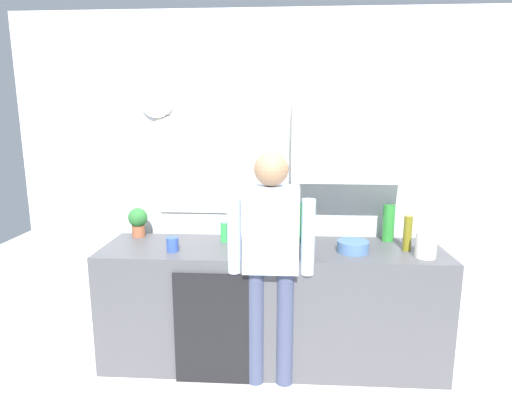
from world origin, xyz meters
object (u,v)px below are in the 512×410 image
(cup_blue_mug, at_px, (173,244))
(storage_canister, at_px, (426,245))
(mixing_bowl, at_px, (353,246))
(cup_terracotta_mug, at_px, (248,234))
(dish_soap, at_px, (224,232))
(coffee_maker, at_px, (265,229))
(bottle_olive_oil, at_px, (408,233))
(potted_plant, at_px, (138,220))
(bottle_green_wine, at_px, (302,222))
(bottle_clear_soda, at_px, (389,223))
(person_at_sink, at_px, (271,252))
(bottle_red_vinegar, at_px, (309,241))

(cup_blue_mug, bearing_deg, storage_canister, -0.84)
(mixing_bowl, bearing_deg, cup_terracotta_mug, 160.64)
(mixing_bowl, height_order, dish_soap, dish_soap)
(mixing_bowl, bearing_deg, coffee_maker, 177.29)
(bottle_olive_oil, distance_m, potted_plant, 2.03)
(bottle_green_wine, bearing_deg, dish_soap, -175.35)
(bottle_clear_soda, height_order, bottle_green_wine, bottle_green_wine)
(bottle_green_wine, distance_m, cup_terracotta_mug, 0.42)
(bottle_clear_soda, xyz_separation_m, bottle_green_wine, (-0.66, -0.06, 0.01))
(coffee_maker, bearing_deg, cup_blue_mug, -172.10)
(bottle_clear_soda, bearing_deg, cup_terracotta_mug, -178.08)
(potted_plant, relative_size, storage_canister, 1.35)
(bottle_clear_soda, relative_size, cup_blue_mug, 2.80)
(bottle_green_wine, height_order, person_at_sink, person_at_sink)
(bottle_clear_soda, bearing_deg, bottle_green_wine, -174.58)
(bottle_clear_soda, relative_size, storage_canister, 1.65)
(bottle_green_wine, bearing_deg, potted_plant, 177.52)
(bottle_clear_soda, height_order, person_at_sink, person_at_sink)
(cup_terracotta_mug, bearing_deg, storage_canister, -16.02)
(mixing_bowl, bearing_deg, storage_canister, -10.43)
(mixing_bowl, distance_m, dish_soap, 0.95)
(bottle_green_wine, distance_m, bottle_olive_oil, 0.76)
(bottle_green_wine, relative_size, storage_canister, 1.76)
(bottle_red_vinegar, distance_m, mixing_bowl, 0.34)
(bottle_clear_soda, relative_size, cup_terracotta_mug, 3.04)
(mixing_bowl, bearing_deg, cup_blue_mug, -177.24)
(mixing_bowl, height_order, potted_plant, potted_plant)
(bottle_red_vinegar, relative_size, potted_plant, 0.96)
(bottle_olive_oil, distance_m, mixing_bowl, 0.40)
(bottle_red_vinegar, xyz_separation_m, dish_soap, (-0.62, 0.31, -0.03))
(bottle_olive_oil, xyz_separation_m, person_at_sink, (-0.96, -0.29, -0.06))
(dish_soap, relative_size, storage_canister, 1.06)
(coffee_maker, height_order, bottle_red_vinegar, coffee_maker)
(bottle_red_vinegar, bearing_deg, person_at_sink, -157.32)
(dish_soap, bearing_deg, cup_blue_mug, -142.85)
(bottle_clear_soda, distance_m, cup_blue_mug, 1.62)
(cup_blue_mug, height_order, mixing_bowl, cup_blue_mug)
(potted_plant, height_order, dish_soap, potted_plant)
(dish_soap, height_order, storage_canister, dish_soap)
(bottle_green_wine, bearing_deg, cup_terracotta_mug, 176.25)
(cup_terracotta_mug, xyz_separation_m, mixing_bowl, (0.75, -0.27, -0.01))
(coffee_maker, height_order, bottle_green_wine, coffee_maker)
(bottle_olive_oil, height_order, bottle_red_vinegar, bottle_olive_oil)
(bottle_olive_oil, distance_m, bottle_red_vinegar, 0.73)
(dish_soap, xyz_separation_m, person_at_sink, (0.36, -0.42, -0.01))
(coffee_maker, height_order, bottle_clear_soda, coffee_maker)
(bottle_green_wine, distance_m, dish_soap, 0.59)
(mixing_bowl, bearing_deg, bottle_olive_oil, 9.28)
(dish_soap, bearing_deg, potted_plant, 171.59)
(bottle_clear_soda, distance_m, storage_canister, 0.42)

